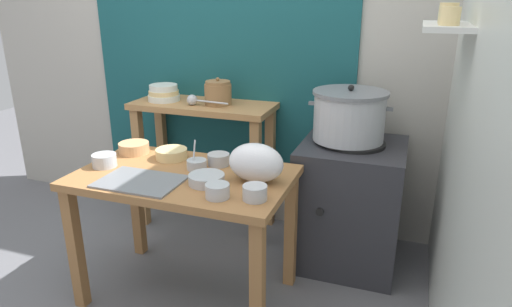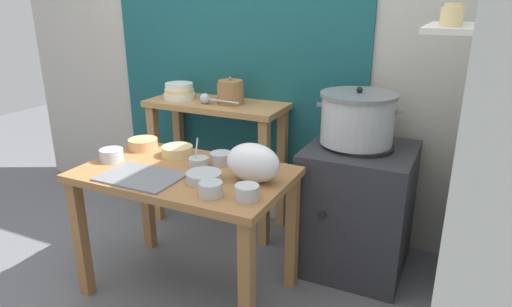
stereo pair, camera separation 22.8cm
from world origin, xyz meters
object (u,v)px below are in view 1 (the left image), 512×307
object	(u,v)px
prep_table	(184,194)
prep_bowl_4	(255,192)
bowl_stack_enamel	(164,93)
prep_bowl_1	(104,160)
prep_bowl_2	(207,179)
prep_bowl_7	(197,164)
back_shelf_table	(204,135)
clay_pot	(218,93)
prep_bowl_6	(217,190)
ladle	(194,100)
prep_bowl_0	(172,153)
plastic_bag	(256,163)
prep_bowl_3	(219,159)
stove_block	(349,203)
steamer_pot	(349,116)
prep_bowl_5	(134,147)
serving_tray	(140,181)

from	to	relation	value
prep_table	prep_bowl_4	distance (m)	0.50
bowl_stack_enamel	prep_bowl_1	xyz separation A→B (m)	(0.10, -0.81, -0.20)
prep_bowl_2	prep_bowl_7	bearing A→B (deg)	129.76
prep_bowl_1	prep_bowl_4	bearing A→B (deg)	-7.82
back_shelf_table	prep_bowl_4	size ratio (longest dim) A/B	8.67
bowl_stack_enamel	prep_bowl_2	bearing A→B (deg)	-49.68
prep_table	clay_pot	world-z (taller)	clay_pot
prep_bowl_1	prep_bowl_6	distance (m)	0.74
clay_pot	prep_bowl_2	distance (m)	0.94
prep_table	ladle	xyz separation A→B (m)	(-0.29, 0.70, 0.33)
ladle	prep_bowl_7	bearing A→B (deg)	-62.54
clay_pot	prep_bowl_0	bearing A→B (deg)	-92.27
plastic_bag	back_shelf_table	bearing A→B (deg)	130.68
ladle	prep_bowl_6	distance (m)	1.08
prep_bowl_3	stove_block	bearing A→B (deg)	35.81
steamer_pot	prep_bowl_3	size ratio (longest dim) A/B	4.05
prep_bowl_6	prep_bowl_7	size ratio (longest dim) A/B	0.72
prep_table	prep_bowl_1	bearing A→B (deg)	-174.25
prep_table	prep_bowl_1	world-z (taller)	prep_bowl_1
bowl_stack_enamel	prep_bowl_4	xyz separation A→B (m)	(0.99, -0.93, -0.20)
bowl_stack_enamel	prep_bowl_5	size ratio (longest dim) A/B	1.26
prep_bowl_5	serving_tray	bearing A→B (deg)	-52.75
back_shelf_table	plastic_bag	bearing A→B (deg)	-49.32
prep_bowl_5	stove_block	bearing A→B (deg)	20.93
prep_bowl_0	prep_bowl_2	world-z (taller)	prep_bowl_0
prep_bowl_4	serving_tray	bearing A→B (deg)	-179.72
bowl_stack_enamel	prep_bowl_2	size ratio (longest dim) A/B	1.24
stove_block	clay_pot	size ratio (longest dim) A/B	4.34
back_shelf_table	steamer_pot	world-z (taller)	steamer_pot
ladle	prep_bowl_6	size ratio (longest dim) A/B	2.73
prep_bowl_6	prep_table	bearing A→B (deg)	144.37
prep_bowl_1	prep_bowl_6	bearing A→B (deg)	-12.24
ladle	prep_bowl_4	world-z (taller)	ladle
prep_bowl_2	prep_bowl_0	bearing A→B (deg)	142.47
prep_bowl_2	prep_bowl_6	bearing A→B (deg)	-47.80
ladle	prep_bowl_2	xyz separation A→B (m)	(0.45, -0.78, -0.19)
prep_table	prep_bowl_7	bearing A→B (deg)	66.96
back_shelf_table	stove_block	distance (m)	1.08
bowl_stack_enamel	back_shelf_table	bearing A→B (deg)	3.11
serving_tray	prep_bowl_4	size ratio (longest dim) A/B	3.61
ladle	prep_table	bearing A→B (deg)	-67.81
prep_bowl_5	prep_bowl_7	bearing A→B (deg)	-13.69
prep_table	prep_bowl_1	distance (m)	0.47
prep_table	stove_block	world-z (taller)	stove_block
steamer_pot	prep_bowl_2	world-z (taller)	steamer_pot
serving_tray	prep_bowl_0	distance (m)	0.36
steamer_pot	prep_bowl_7	xyz separation A→B (m)	(-0.69, -0.59, -0.18)
prep_bowl_0	prep_bowl_5	xyz separation A→B (m)	(-0.25, 0.01, 0.00)
ladle	prep_bowl_2	size ratio (longest dim) A/B	1.72
steamer_pot	prep_bowl_6	size ratio (longest dim) A/B	4.34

